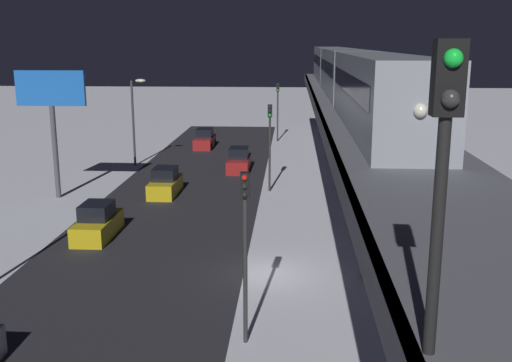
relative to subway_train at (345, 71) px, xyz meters
The scene contains 14 objects.
ground_plane 22.35m from the subway_train, 75.26° to the left, with size 240.00×240.00×0.00m, color white.
avenue_asphalt 24.67m from the subway_train, 59.62° to the left, with size 11.00×100.79×0.01m, color #28282D.
elevated_railway 20.14m from the subway_train, 89.74° to the left, with size 5.00×100.79×6.82m.
subway_train is the anchor object (origin of this frame).
rail_signal 39.40m from the subway_train, 86.83° to the left, with size 0.36×0.41×4.00m.
sedan_red 21.12m from the subway_train, 48.14° to the right, with size 1.91×4.67×1.97m.
sedan_red_2 12.05m from the subway_train, 22.27° to the right, with size 1.80×4.66×1.97m.
sedan_yellow 16.08m from the subway_train, 21.32° to the left, with size 1.80×4.48×1.97m.
sedan_yellow_2 22.49m from the subway_train, 45.07° to the left, with size 1.80×4.35×1.97m.
traffic_light_near 27.51m from the subway_train, 78.11° to the left, with size 0.32×0.44×6.40m.
traffic_light_mid 8.05m from the subway_train, 33.89° to the left, with size 0.32×0.44×6.40m.
traffic_light_far 20.34m from the subway_train, 73.63° to the right, with size 0.32×0.44×6.40m.
commercial_billboard 21.57m from the subway_train, 17.54° to the left, with size 4.80×0.36×8.90m.
street_lamp_far 18.86m from the subway_train, 15.85° to the right, with size 1.35×0.44×7.65m.
Camera 1 is at (-1.25, 26.54, 10.78)m, focal length 41.79 mm.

